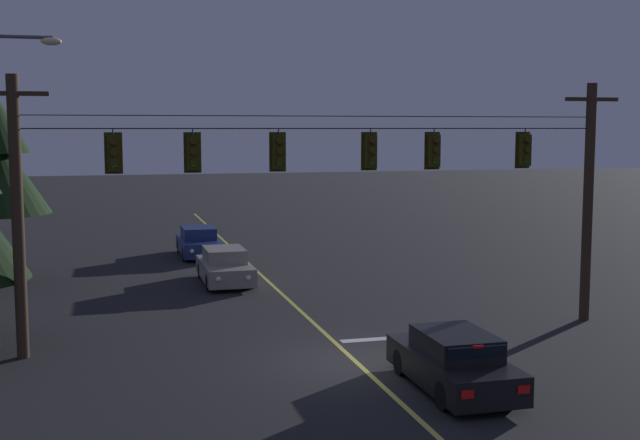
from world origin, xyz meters
name	(u,v)px	position (x,y,z in m)	size (l,w,h in m)	color
ground_plane	(356,362)	(0.00, 0.00, 0.00)	(180.00, 180.00, 0.00)	black
lane_centre_stripe	(285,296)	(0.00, 8.65, 0.00)	(0.14, 60.00, 0.01)	#D1C64C
stop_bar_paint	(397,338)	(1.90, 2.05, 0.00)	(3.40, 0.36, 0.01)	silver
signal_span_assembly	(329,205)	(0.00, 2.65, 3.90)	(18.76, 0.32, 7.49)	#38281C
traffic_light_leftmost	(114,153)	(-5.99, 2.63, 5.44)	(0.48, 0.41, 1.22)	black
traffic_light_left_inner	(193,152)	(-3.87, 2.63, 5.44)	(0.48, 0.41, 1.22)	black
traffic_light_centre	(279,152)	(-1.47, 2.63, 5.44)	(0.48, 0.41, 1.22)	black
traffic_light_right_inner	(371,151)	(1.25, 2.63, 5.44)	(0.48, 0.41, 1.22)	black
traffic_light_rightmost	(434,151)	(3.23, 2.63, 5.44)	(0.48, 0.41, 1.22)	black
traffic_light_far_right	(525,150)	(6.22, 2.63, 5.44)	(0.48, 0.41, 1.22)	black
car_waiting_near_lane	(454,362)	(1.54, -2.77, 0.65)	(1.80, 4.33, 1.39)	black
car_oncoming_lead	(225,267)	(-1.72, 11.83, 0.65)	(1.80, 4.42, 1.39)	gray
car_oncoming_trailing	(199,243)	(-1.92, 19.04, 0.65)	(1.80, 4.42, 1.39)	navy
street_lamp_corner	(0,162)	(-9.02, 4.08, 5.17)	(2.11, 0.30, 8.70)	#4C4F54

